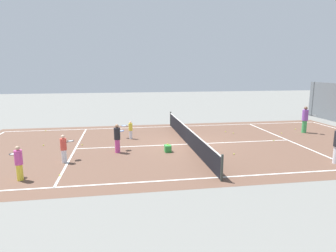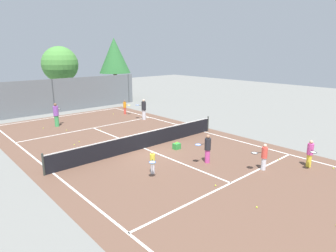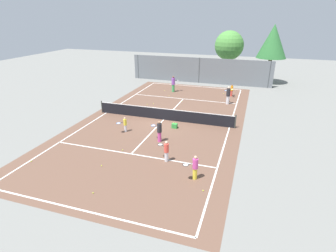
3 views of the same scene
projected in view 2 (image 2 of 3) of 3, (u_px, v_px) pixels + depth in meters
The scene contains 25 objects.
ground_plane at pixel (144, 148), 17.49m from camera, with size 80.00×80.00×0.00m, color slate.
court_surface at pixel (144, 148), 17.49m from camera, with size 13.00×25.00×0.01m.
tennis_net at pixel (144, 140), 17.37m from camera, with size 11.90×0.10×1.10m.
perimeter_fence at pixel (53, 96), 27.18m from camera, with size 18.00×0.12×3.20m.
tree_0 at pixel (114, 56), 33.63m from camera, with size 3.61×3.61×7.21m.
tree_1 at pixel (60, 65), 32.16m from camera, with size 3.95×3.95×6.25m.
player_0 at pixel (125, 107), 26.86m from camera, with size 0.42×0.86×1.29m.
player_1 at pixel (207, 148), 15.06m from camera, with size 0.90×0.58×1.53m.
player_2 at pixel (310, 153), 14.52m from camera, with size 0.83×0.70×1.41m.
player_3 at pixel (153, 162), 13.70m from camera, with size 0.69×0.76×1.15m.
player_4 at pixel (264, 157), 14.16m from camera, with size 0.85×0.63×1.35m.
player_5 at pixel (56, 114), 22.37m from camera, with size 0.84×0.86×1.84m.
player_6 at pixel (144, 109), 24.62m from camera, with size 0.70×0.93×1.78m.
ball_crate at pixel (177, 146), 17.33m from camera, with size 0.41×0.34×0.43m.
tennis_ball_0 at pixel (100, 130), 21.45m from camera, with size 0.07×0.07×0.07m, color #CCE533.
tennis_ball_1 at pixel (43, 128), 21.94m from camera, with size 0.07×0.07×0.07m, color #CCE533.
tennis_ball_2 at pixel (155, 134), 20.45m from camera, with size 0.07×0.07×0.07m, color #CCE533.
tennis_ball_3 at pixel (279, 159), 15.60m from camera, with size 0.07×0.07×0.07m, color #CCE533.
tennis_ball_4 at pixel (215, 185), 12.59m from camera, with size 0.07×0.07×0.07m, color #CCE533.
tennis_ball_6 at pixel (113, 114), 26.89m from camera, with size 0.07×0.07×0.07m, color #CCE533.
tennis_ball_7 at pixel (66, 130), 21.39m from camera, with size 0.07×0.07×0.07m, color #CCE533.
tennis_ball_8 at pixel (79, 142), 18.67m from camera, with size 0.07×0.07×0.07m, color #CCE533.
tennis_ball_9 at pixel (74, 145), 18.07m from camera, with size 0.07×0.07×0.07m, color #CCE533.
tennis_ball_10 at pixel (257, 207), 10.84m from camera, with size 0.07×0.07×0.07m, color #CCE533.
tennis_ball_12 at pixel (333, 168), 14.45m from camera, with size 0.07×0.07×0.07m, color #CCE533.
Camera 2 is at (-9.99, -13.33, 5.71)m, focal length 30.90 mm.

